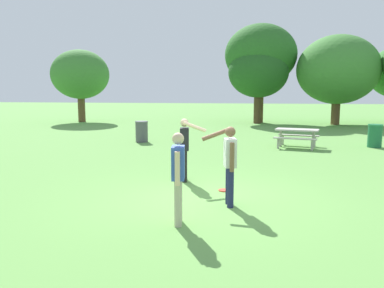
{
  "coord_description": "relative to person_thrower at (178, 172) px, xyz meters",
  "views": [
    {
      "loc": [
        0.89,
        -8.06,
        2.37
      ],
      "look_at": [
        -0.52,
        1.48,
        1.0
      ],
      "focal_mm": 35.68,
      "sensor_mm": 36.0,
      "label": 1
    }
  ],
  "objects": [
    {
      "name": "ground_plane",
      "position": [
        0.31,
        1.63,
        -0.94
      ],
      "size": [
        120.0,
        120.0,
        0.0
      ],
      "primitive_type": "plane",
      "color": "#609947"
    },
    {
      "name": "person_thrower",
      "position": [
        0.0,
        0.0,
        0.0
      ],
      "size": [
        0.27,
        0.61,
        1.64
      ],
      "color": "#B7AD93",
      "rests_on": "ground"
    },
    {
      "name": "person_catcher",
      "position": [
        -0.41,
        3.22,
        0.02
      ],
      "size": [
        0.73,
        0.61,
        1.64
      ],
      "color": "black",
      "rests_on": "ground"
    },
    {
      "name": "person_bystander",
      "position": [
        0.83,
        1.22,
        0.02
      ],
      "size": [
        0.76,
        0.6,
        1.64
      ],
      "color": "#1E234C",
      "rests_on": "ground"
    },
    {
      "name": "frisbee",
      "position": [
        0.66,
        2.38,
        -0.93
      ],
      "size": [
        0.26,
        0.26,
        0.03
      ],
      "primitive_type": "cylinder",
      "color": "#E04733",
      "rests_on": "ground"
    },
    {
      "name": "picnic_table_near",
      "position": [
        3.21,
        9.69,
        -0.38
      ],
      "size": [
        1.99,
        1.79,
        0.77
      ],
      "color": "#B2ADA3",
      "rests_on": "ground"
    },
    {
      "name": "trash_can_beside_table",
      "position": [
        6.42,
        10.22,
        -0.46
      ],
      "size": [
        0.59,
        0.59,
        0.96
      ],
      "color": "#1E663D",
      "rests_on": "ground"
    },
    {
      "name": "trash_can_further_along",
      "position": [
        -3.62,
        10.4,
        -0.46
      ],
      "size": [
        0.59,
        0.59,
        0.96
      ],
      "color": "#515156",
      "rests_on": "ground"
    },
    {
      "name": "tree_tall_left",
      "position": [
        -11.15,
        20.62,
        2.54
      ],
      "size": [
        4.23,
        4.23,
        5.3
      ],
      "color": "brown",
      "rests_on": "ground"
    },
    {
      "name": "tree_broad_center",
      "position": [
        1.84,
        21.1,
        2.65
      ],
      "size": [
        4.21,
        4.21,
        5.4
      ],
      "color": "#4C3823",
      "rests_on": "ground"
    },
    {
      "name": "tree_far_right",
      "position": [
        1.99,
        21.93,
        3.89
      ],
      "size": [
        5.13,
        5.13,
        7.04
      ],
      "color": "brown",
      "rests_on": "ground"
    },
    {
      "name": "tree_slender_mid",
      "position": [
        7.13,
        20.93,
        2.77
      ],
      "size": [
        5.45,
        5.45,
        6.04
      ],
      "color": "brown",
      "rests_on": "ground"
    }
  ]
}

